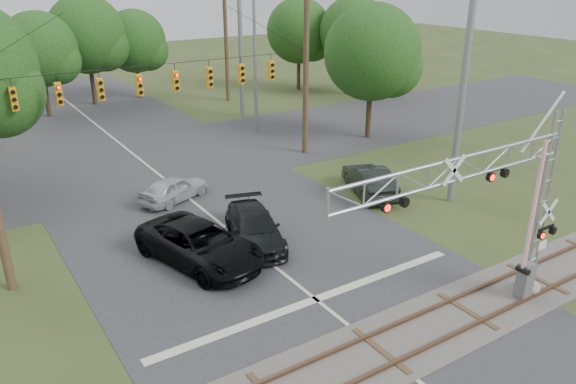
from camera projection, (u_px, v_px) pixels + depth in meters
road_main at (254, 251)px, 23.85m from camera, size 14.00×90.00×0.02m
road_cross at (142, 161)px, 34.74m from camera, size 90.00×12.00×0.02m
railroad_track at (381, 351)px, 17.61m from camera, size 90.00×3.20×0.17m
crossing_gantry at (492, 204)px, 17.79m from camera, size 9.95×0.88×6.89m
traffic_signal_span at (173, 78)px, 29.93m from camera, size 19.34×0.36×11.50m
pickup_black at (200, 244)px, 22.65m from camera, size 4.19×6.42×1.64m
car_dark at (254, 228)px, 24.28m from camera, size 3.40×5.34×1.44m
sedan_silver at (174, 188)px, 28.76m from camera, size 4.19×2.92×1.32m
suv_dark at (369, 180)px, 29.56m from camera, size 3.22×4.97×1.55m
streetlight at (253, 56)px, 39.05m from camera, size 2.59×0.27×9.72m
utility_poles at (183, 58)px, 32.93m from camera, size 26.43×27.40×13.03m
treeline at (73, 49)px, 39.95m from camera, size 56.65×27.40×10.05m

